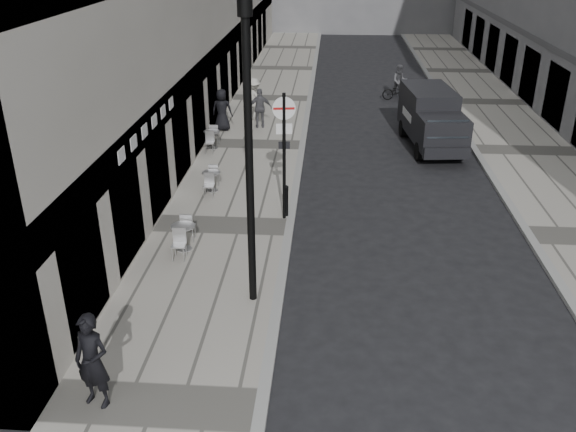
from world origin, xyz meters
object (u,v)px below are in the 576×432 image
(lamppost, at_px, (249,147))
(panel_van, at_px, (431,116))
(cyclist, at_px, (399,86))
(sign_post, at_px, (284,140))
(walking_man, at_px, (92,361))

(lamppost, bearing_deg, panel_van, 64.43)
(lamppost, distance_m, cyclist, 20.62)
(sign_post, relative_size, cyclist, 2.11)
(lamppost, relative_size, cyclist, 3.74)
(panel_van, distance_m, cyclist, 7.59)
(sign_post, xyz_separation_m, cyclist, (4.86, 15.13, -1.88))
(sign_post, distance_m, panel_van, 9.40)
(panel_van, bearing_deg, sign_post, -131.49)
(sign_post, height_order, lamppost, lamppost)
(lamppost, height_order, panel_van, lamppost)
(walking_man, bearing_deg, cyclist, 87.76)
(walking_man, height_order, lamppost, lamppost)
(walking_man, height_order, panel_van, panel_van)
(walking_man, relative_size, sign_post, 0.49)
(walking_man, xyz_separation_m, lamppost, (2.44, 3.75, 2.86))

